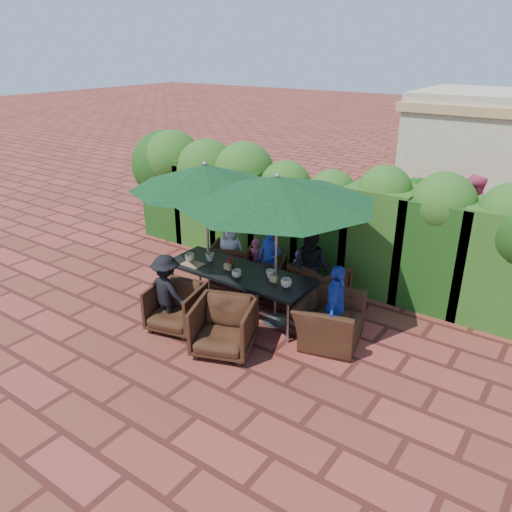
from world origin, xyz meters
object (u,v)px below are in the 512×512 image
Objects in this scene: chair_far_left at (232,260)px; chair_far_right at (319,282)px; chair_end_right at (329,313)px; chair_far_mid at (264,273)px; chair_near_left at (176,305)px; umbrella_left at (205,177)px; chair_near_right at (224,325)px; umbrella_right at (277,190)px; dining_table at (239,275)px.

chair_far_right is (1.85, 0.07, 0.02)m from chair_far_left.
chair_far_mid is at bearing 51.55° from chair_end_right.
chair_end_right is at bearing 137.57° from chair_far_left.
chair_near_left is 2.39m from chair_end_right.
umbrella_left reaches higher than chair_end_right.
umbrella_left is at bearing 46.39° from chair_far_right.
chair_near_right is at bearing 121.43° from chair_end_right.
chair_end_right is at bearing -0.21° from umbrella_right.
umbrella_left is 3.01× the size of chair_far_right.
chair_far_mid is 2.01m from chair_near_right.
chair_near_left is at bearing 70.33° from chair_far_right.
chair_near_left is (0.38, -1.95, 0.01)m from chair_far_left.
chair_near_left reaches higher than chair_far_left.
chair_far_mid is at bearing 51.87° from umbrella_left.
umbrella_right is 3.87× the size of chair_far_left.
chair_far_left reaches higher than dining_table.
chair_near_left is (-1.18, -1.06, -1.82)m from umbrella_right.
dining_table is 2.43× the size of chair_end_right.
umbrella_left reaches higher than chair_far_left.
chair_far_left is 0.90× the size of chair_near_right.
dining_table is 1.04× the size of umbrella_left.
chair_near_left is 1.03m from chair_near_right.
chair_end_right is (0.68, -0.96, 0.05)m from chair_far_right.
chair_end_right reaches higher than chair_far_mid.
chair_near_right is (-0.15, -1.13, -1.78)m from umbrella_right.
umbrella_right reaches higher than chair_end_right.
chair_far_mid is 1.05m from chair_far_right.
umbrella_left and umbrella_right have the same top height.
chair_far_left reaches higher than chair_far_mid.
chair_far_left is 0.82m from chair_far_mid.
chair_far_left is 2.46m from chair_near_right.
umbrella_right reaches higher than chair_far_left.
chair_end_right is (2.53, -0.89, 0.07)m from chair_far_left.
chair_far_mid is 0.71× the size of chair_end_right.
dining_table is at bearing 78.58° from chair_end_right.
umbrella_right is at bearing 0.36° from umbrella_left.
chair_near_right is (1.02, -0.07, 0.03)m from chair_near_left.
chair_near_left is at bearing -116.83° from dining_table.
chair_end_right reaches higher than chair_near_left.
chair_far_mid is (-0.08, 0.86, -0.31)m from dining_table.
umbrella_left is at bearing -179.64° from umbrella_right.
chair_far_mid is at bearing 133.76° from umbrella_right.
umbrella_right is 2.12m from chair_near_right.
umbrella_left is 2.44m from chair_near_right.
umbrella_right is 3.50× the size of chair_near_right.
chair_near_right is at bearing 84.91° from chair_far_mid.
dining_table is at bearing -5.30° from umbrella_left.
chair_far_right is 2.13m from chair_near_right.
umbrella_right is at bearing 61.49° from chair_near_right.
chair_near_right is (1.41, -2.02, 0.04)m from chair_far_left.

